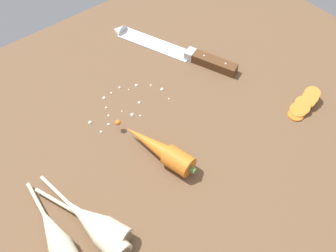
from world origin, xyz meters
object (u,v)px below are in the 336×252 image
parsnip_mid_left (95,222)px  parsnip_mid_right (55,236)px  whole_carrot (160,149)px  carrot_slice_stack (304,104)px  parsnip_front (94,226)px  chefs_knife (170,48)px

parsnip_mid_left → parsnip_mid_right: size_ratio=1.06×
whole_carrot → carrot_slice_stack: (32.08, -9.93, -1.02)cm
parsnip_front → parsnip_mid_left: (0.56, 0.62, 0.00)cm
parsnip_front → chefs_knife: bearing=35.5°
whole_carrot → parsnip_mid_left: size_ratio=1.00×
parsnip_mid_left → carrot_slice_stack: (49.97, -5.24, -0.90)cm
parsnip_mid_right → carrot_slice_stack: size_ratio=1.90×
chefs_knife → parsnip_mid_left: parsnip_mid_left is taller
whole_carrot → carrot_slice_stack: 33.60cm
parsnip_front → parsnip_mid_left: size_ratio=1.16×
chefs_knife → parsnip_mid_right: parsnip_mid_right is taller
whole_carrot → parsnip_front: (-18.45, -5.31, -0.12)cm
chefs_knife → whole_carrot: size_ratio=1.72×
chefs_knife → parsnip_mid_right: 52.71cm
parsnip_front → whole_carrot: bearing=16.1°
parsnip_front → parsnip_mid_left: bearing=47.8°
parsnip_mid_left → carrot_slice_stack: bearing=-6.0°
parsnip_mid_right → parsnip_mid_left: bearing=-18.0°
chefs_knife → parsnip_front: 49.21cm
chefs_knife → parsnip_mid_right: (-45.90, -25.86, 1.33)cm
parsnip_mid_left → parsnip_front: bearing=-132.2°
whole_carrot → carrot_slice_stack: bearing=-17.2°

